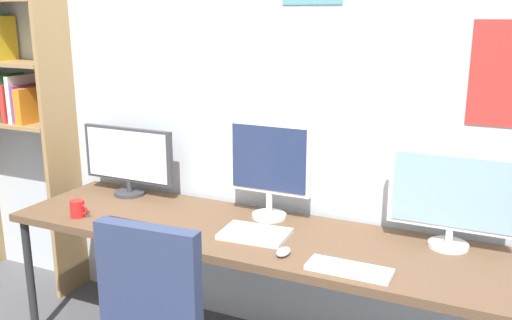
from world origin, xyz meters
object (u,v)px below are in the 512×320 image
(bookshelf, at_px, (1,69))
(computer_mouse, at_px, (283,252))
(coffee_mug, at_px, (78,209))
(monitor_center, at_px, (270,165))
(monitor_left, at_px, (128,158))
(monitor_right, at_px, (453,196))
(keyboard_right, at_px, (349,269))
(laptop_closed, at_px, (255,234))
(keyboard_left, at_px, (130,227))
(desk, at_px, (252,240))

(bookshelf, bearing_deg, computer_mouse, -11.35)
(coffee_mug, bearing_deg, monitor_center, 24.91)
(monitor_left, relative_size, monitor_right, 1.05)
(monitor_right, bearing_deg, monitor_center, -180.00)
(keyboard_right, bearing_deg, monitor_left, 163.14)
(coffee_mug, bearing_deg, computer_mouse, 0.72)
(laptop_closed, bearing_deg, computer_mouse, -38.72)
(keyboard_left, xyz_separation_m, laptop_closed, (0.60, 0.18, 0.00))
(laptop_closed, bearing_deg, bookshelf, 167.38)
(bookshelf, height_order, computer_mouse, bookshelf)
(desk, relative_size, keyboard_left, 7.12)
(monitor_right, bearing_deg, coffee_mug, -166.84)
(monitor_center, distance_m, keyboard_left, 0.77)
(keyboard_left, relative_size, computer_mouse, 3.74)
(keyboard_right, distance_m, coffee_mug, 1.47)
(laptop_closed, bearing_deg, monitor_center, 95.07)
(monitor_left, distance_m, laptop_closed, 1.00)
(keyboard_left, height_order, laptop_closed, laptop_closed)
(computer_mouse, relative_size, laptop_closed, 0.30)
(keyboard_right, height_order, computer_mouse, computer_mouse)
(keyboard_left, bearing_deg, desk, 22.33)
(laptop_closed, bearing_deg, keyboard_right, -23.01)
(monitor_left, relative_size, monitor_center, 1.18)
(keyboard_right, bearing_deg, monitor_right, 52.45)
(laptop_closed, xyz_separation_m, coffee_mug, (-0.96, -0.16, 0.03))
(keyboard_right, xyz_separation_m, computer_mouse, (-0.31, 0.03, 0.01))
(monitor_right, distance_m, computer_mouse, 0.80)
(bookshelf, distance_m, keyboard_right, 2.57)
(monitor_left, xyz_separation_m, monitor_center, (0.90, -0.00, 0.07))
(monitor_center, bearing_deg, keyboard_left, -141.70)
(keyboard_left, distance_m, laptop_closed, 0.63)
(monitor_left, height_order, monitor_center, monitor_center)
(computer_mouse, bearing_deg, monitor_right, 32.22)
(monitor_right, distance_m, laptop_closed, 0.93)
(desk, distance_m, coffee_mug, 0.94)
(computer_mouse, bearing_deg, keyboard_right, -6.15)
(monitor_left, height_order, monitor_right, monitor_right)
(bookshelf, distance_m, laptop_closed, 2.05)
(monitor_left, distance_m, keyboard_right, 1.54)
(keyboard_right, relative_size, computer_mouse, 3.67)
(monitor_center, distance_m, computer_mouse, 0.55)
(monitor_right, distance_m, keyboard_left, 1.54)
(keyboard_left, relative_size, laptop_closed, 1.12)
(computer_mouse, bearing_deg, monitor_left, 160.43)
(monitor_left, bearing_deg, computer_mouse, -19.57)
(monitor_right, relative_size, keyboard_right, 1.62)
(desk, height_order, coffee_mug, coffee_mug)
(bookshelf, relative_size, computer_mouse, 22.38)
(monitor_right, distance_m, coffee_mug, 1.87)
(bookshelf, bearing_deg, keyboard_right, -10.70)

